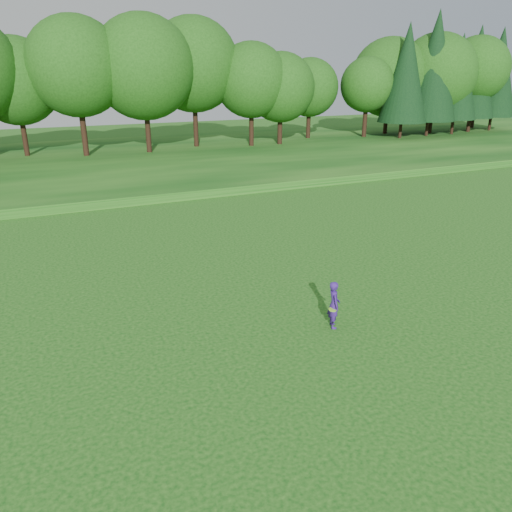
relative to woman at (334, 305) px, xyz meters
name	(u,v)px	position (x,y,z in m)	size (l,w,h in m)	color
ground	(336,336)	(-0.24, -0.57, -0.81)	(140.00, 140.00, 0.00)	#0C420F
berm	(130,161)	(-0.24, 33.43, -0.51)	(130.00, 30.00, 0.60)	#0C420F
walking_path	(171,198)	(-0.24, 19.43, -0.79)	(130.00, 1.60, 0.04)	gray
treeline	(114,69)	(-0.24, 37.43, 7.29)	(104.00, 7.00, 15.00)	#18430F
woman	(334,305)	(0.00, 0.00, 0.00)	(0.55, 0.68, 1.62)	#381A76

